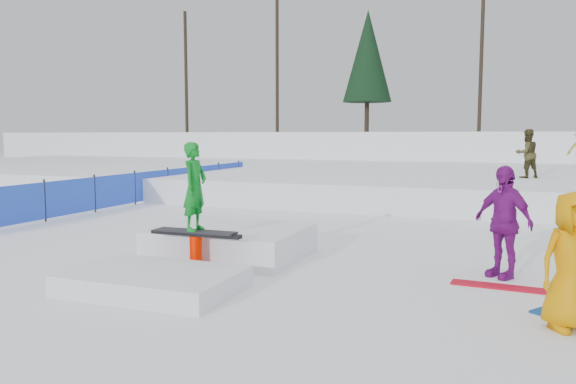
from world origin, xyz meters
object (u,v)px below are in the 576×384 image
(safety_fence, at_px, (135,188))
(walker_olive, at_px, (527,154))
(spectator_purple, at_px, (503,222))
(spectator_yellow, at_px, (572,261))
(jib_rail_feature, at_px, (213,247))

(safety_fence, distance_m, walker_olive, 12.92)
(safety_fence, height_order, walker_olive, walker_olive)
(spectator_purple, xyz_separation_m, spectator_yellow, (0.74, -2.27, -0.08))
(spectator_purple, height_order, jib_rail_feature, jib_rail_feature)
(safety_fence, distance_m, spectator_yellow, 14.17)
(spectator_yellow, distance_m, jib_rail_feature, 5.59)
(safety_fence, height_order, spectator_purple, spectator_purple)
(safety_fence, xyz_separation_m, walker_olive, (11.73, 5.31, 1.06))
(walker_olive, distance_m, spectator_yellow, 13.28)
(safety_fence, distance_m, spectator_purple, 12.38)
(spectator_purple, distance_m, spectator_yellow, 2.38)
(spectator_yellow, bearing_deg, jib_rail_feature, 137.29)
(jib_rail_feature, bearing_deg, spectator_purple, 10.35)
(walker_olive, relative_size, spectator_yellow, 1.02)
(walker_olive, height_order, spectator_purple, walker_olive)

